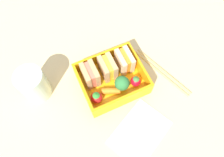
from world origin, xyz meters
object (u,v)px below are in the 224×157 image
(strawberry_far_left, at_px, (136,81))
(chopstick_pair, at_px, (162,71))
(sandwich_center, at_px, (124,61))
(strawberry_left, at_px, (96,97))
(sandwich_center_left, at_px, (108,68))
(drinking_glass, at_px, (34,85))
(broccoli_floret, at_px, (122,83))
(sandwich_left, at_px, (90,75))
(carrot_stick_far_left, at_px, (111,91))
(folded_napkin, at_px, (140,132))

(strawberry_far_left, xyz_separation_m, chopstick_pair, (0.08, 0.00, -0.02))
(sandwich_center, distance_m, strawberry_left, 0.12)
(sandwich_center_left, relative_size, drinking_glass, 0.61)
(strawberry_left, relative_size, broccoli_floret, 0.72)
(broccoli_floret, bearing_deg, strawberry_far_left, -4.81)
(strawberry_left, xyz_separation_m, drinking_glass, (-0.12, 0.09, 0.02))
(sandwich_center, relative_size, strawberry_far_left, 1.69)
(sandwich_center_left, height_order, chopstick_pair, sandwich_center_left)
(strawberry_left, distance_m, broccoli_floret, 0.07)
(sandwich_center_left, bearing_deg, sandwich_center, 0.00)
(broccoli_floret, distance_m, chopstick_pair, 0.13)
(sandwich_left, height_order, chopstick_pair, sandwich_left)
(chopstick_pair, bearing_deg, carrot_stick_far_left, 179.69)
(strawberry_far_left, relative_size, chopstick_pair, 0.18)
(sandwich_center_left, relative_size, chopstick_pair, 0.31)
(sandwich_center_left, bearing_deg, chopstick_pair, -21.52)
(strawberry_left, xyz_separation_m, broccoli_floret, (0.07, 0.00, 0.01))
(carrot_stick_far_left, height_order, folded_napkin, carrot_stick_far_left)
(strawberry_left, bearing_deg, chopstick_pair, 0.89)
(sandwich_left, height_order, folded_napkin, sandwich_left)
(strawberry_far_left, bearing_deg, strawberry_left, 179.57)
(strawberry_left, bearing_deg, carrot_stick_far_left, 5.39)
(sandwich_center, height_order, carrot_stick_far_left, sandwich_center)
(carrot_stick_far_left, distance_m, broccoli_floret, 0.04)
(sandwich_center_left, distance_m, carrot_stick_far_left, 0.06)
(sandwich_center_left, relative_size, sandwich_center, 1.00)
(sandwich_center_left, xyz_separation_m, strawberry_left, (-0.05, -0.06, -0.01))
(carrot_stick_far_left, relative_size, strawberry_far_left, 1.41)
(strawberry_far_left, height_order, folded_napkin, strawberry_far_left)
(sandwich_center, distance_m, folded_napkin, 0.18)
(broccoli_floret, height_order, drinking_glass, drinking_glass)
(carrot_stick_far_left, bearing_deg, folded_napkin, -79.90)
(folded_napkin, bearing_deg, strawberry_far_left, 68.41)
(sandwich_center_left, bearing_deg, sandwich_left, 180.00)
(strawberry_far_left, bearing_deg, drinking_glass, 159.40)
(strawberry_left, xyz_separation_m, strawberry_far_left, (0.11, -0.00, -0.00))
(sandwich_center, relative_size, drinking_glass, 0.61)
(strawberry_far_left, bearing_deg, broccoli_floret, 175.19)
(broccoli_floret, bearing_deg, sandwich_left, 138.36)
(sandwich_center_left, xyz_separation_m, carrot_stick_far_left, (-0.02, -0.05, -0.02))
(broccoli_floret, distance_m, strawberry_far_left, 0.04)
(sandwich_left, relative_size, sandwich_center_left, 1.00)
(chopstick_pair, bearing_deg, folded_napkin, -137.84)
(strawberry_far_left, bearing_deg, folded_napkin, -111.59)
(sandwich_left, xyz_separation_m, strawberry_far_left, (0.10, -0.06, -0.01))
(sandwich_center, relative_size, chopstick_pair, 0.31)
(broccoli_floret, xyz_separation_m, chopstick_pair, (0.12, 0.00, -0.04))
(sandwich_center, bearing_deg, strawberry_left, -151.04)
(strawberry_left, distance_m, carrot_stick_far_left, 0.04)
(sandwich_center, xyz_separation_m, carrot_stick_far_left, (-0.06, -0.05, -0.02))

